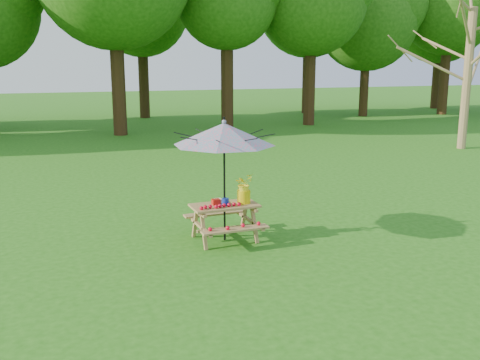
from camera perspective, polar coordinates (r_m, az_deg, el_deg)
name	(u,v)px	position (r m, az deg, el deg)	size (l,w,h in m)	color
picnic_table	(225,223)	(9.74, -1.65, -4.59)	(1.20, 1.32, 0.67)	olive
patio_umbrella	(224,134)	(9.40, -1.71, 4.92)	(2.27, 2.27, 2.25)	black
produce_bins	(221,202)	(9.65, -2.09, -2.31)	(0.27, 0.38, 0.13)	red
tomatoes_row	(220,206)	(9.43, -2.15, -2.78)	(0.77, 0.13, 0.07)	red
flower_bucket	(244,187)	(9.68, 0.41, -0.80)	(0.41, 0.39, 0.54)	#DEC00B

